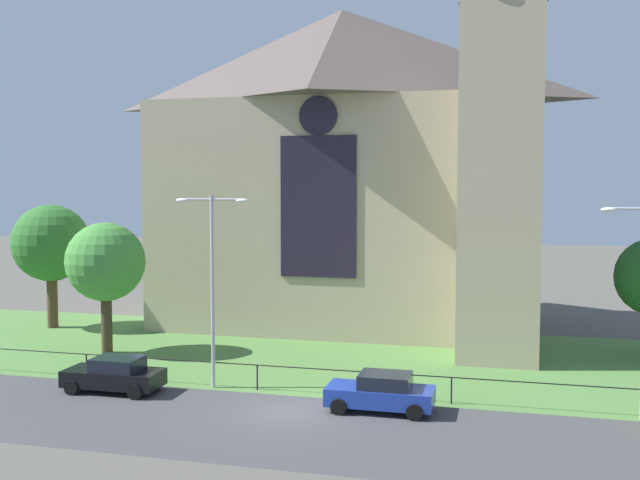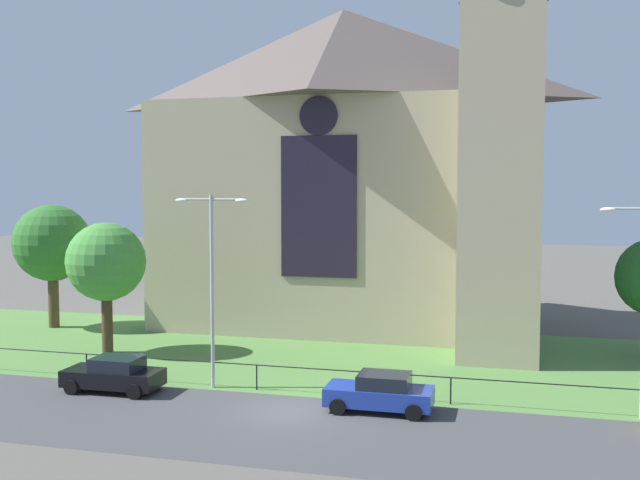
# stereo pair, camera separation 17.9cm
# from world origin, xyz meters

# --- Properties ---
(ground) EXTENTS (160.00, 160.00, 0.00)m
(ground) POSITION_xyz_m (0.00, 10.00, 0.00)
(ground) COLOR #56544C
(road_asphalt) EXTENTS (120.00, 8.00, 0.01)m
(road_asphalt) POSITION_xyz_m (0.00, -2.00, 0.00)
(road_asphalt) COLOR #424244
(road_asphalt) RESTS_ON ground
(grass_verge) EXTENTS (120.00, 20.00, 0.01)m
(grass_verge) POSITION_xyz_m (0.00, 8.00, 0.00)
(grass_verge) COLOR #517F3D
(grass_verge) RESTS_ON ground
(church_building) EXTENTS (23.20, 16.20, 26.00)m
(church_building) POSITION_xyz_m (-1.56, 18.44, 10.27)
(church_building) COLOR tan
(church_building) RESTS_ON ground
(iron_railing) EXTENTS (33.45, 0.07, 1.13)m
(iron_railing) POSITION_xyz_m (-2.33, 2.50, 0.98)
(iron_railing) COLOR black
(iron_railing) RESTS_ON ground
(tree_left_far) EXTENTS (4.79, 4.79, 7.72)m
(tree_left_far) POSITION_xyz_m (-19.55, 12.92, 5.28)
(tree_left_far) COLOR #4C3823
(tree_left_far) RESTS_ON ground
(tree_left_near) EXTENTS (4.16, 4.16, 6.96)m
(tree_left_near) POSITION_xyz_m (-12.48, 7.36, 4.83)
(tree_left_near) COLOR #423021
(tree_left_near) RESTS_ON ground
(streetlamp_near) EXTENTS (3.37, 0.26, 8.49)m
(streetlamp_near) POSITION_xyz_m (-4.34, 2.40, 5.38)
(streetlamp_near) COLOR #B2B2B7
(streetlamp_near) RESTS_ON ground
(parked_car_black) EXTENTS (4.23, 2.08, 1.51)m
(parked_car_black) POSITION_xyz_m (-8.21, 0.72, 0.74)
(parked_car_black) COLOR black
(parked_car_black) RESTS_ON ground
(parked_car_blue) EXTENTS (4.21, 2.04, 1.51)m
(parked_car_blue) POSITION_xyz_m (3.41, 0.85, 0.74)
(parked_car_blue) COLOR #1E3899
(parked_car_blue) RESTS_ON ground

